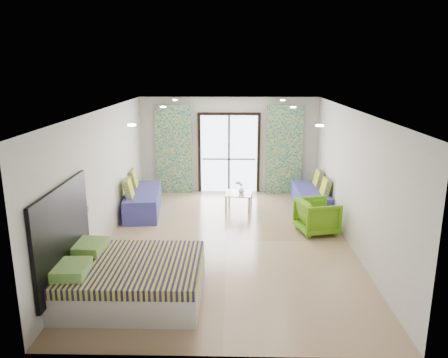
{
  "coord_description": "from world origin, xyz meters",
  "views": [
    {
      "loc": [
        0.12,
        -8.48,
        3.52
      ],
      "look_at": [
        -0.08,
        0.68,
        1.15
      ],
      "focal_mm": 35.0,
      "sensor_mm": 36.0,
      "label": 1
    }
  ],
  "objects_px": {
    "daybed_right": "(312,198)",
    "armchair": "(317,215)",
    "bed": "(130,279)",
    "coffee_table": "(239,195)",
    "daybed_left": "(142,201)"
  },
  "relations": [
    {
      "from": "daybed_right",
      "to": "armchair",
      "type": "bearing_deg",
      "value": -96.82
    },
    {
      "from": "daybed_left",
      "to": "coffee_table",
      "type": "bearing_deg",
      "value": 0.33
    },
    {
      "from": "daybed_right",
      "to": "coffee_table",
      "type": "distance_m",
      "value": 1.86
    },
    {
      "from": "bed",
      "to": "daybed_left",
      "type": "height_order",
      "value": "daybed_left"
    },
    {
      "from": "armchair",
      "to": "coffee_table",
      "type": "bearing_deg",
      "value": 33.11
    },
    {
      "from": "daybed_left",
      "to": "armchair",
      "type": "height_order",
      "value": "daybed_left"
    },
    {
      "from": "daybed_left",
      "to": "bed",
      "type": "bearing_deg",
      "value": -87.42
    },
    {
      "from": "daybed_right",
      "to": "armchair",
      "type": "distance_m",
      "value": 1.67
    },
    {
      "from": "armchair",
      "to": "daybed_left",
      "type": "bearing_deg",
      "value": 58.36
    },
    {
      "from": "bed",
      "to": "armchair",
      "type": "height_order",
      "value": "armchair"
    },
    {
      "from": "coffee_table",
      "to": "armchair",
      "type": "distance_m",
      "value": 2.28
    },
    {
      "from": "bed",
      "to": "daybed_left",
      "type": "distance_m",
      "value": 4.14
    },
    {
      "from": "daybed_left",
      "to": "daybed_right",
      "type": "distance_m",
      "value": 4.25
    },
    {
      "from": "bed",
      "to": "coffee_table",
      "type": "bearing_deg",
      "value": 68.21
    },
    {
      "from": "daybed_right",
      "to": "armchair",
      "type": "height_order",
      "value": "daybed_right"
    }
  ]
}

